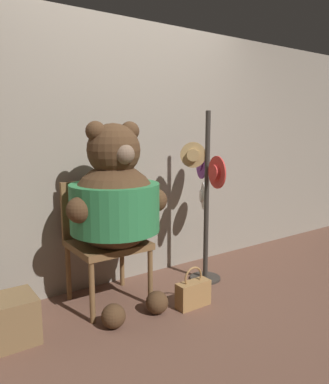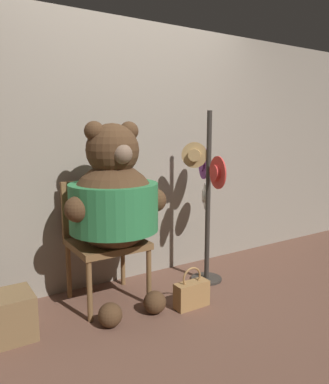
# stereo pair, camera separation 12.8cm
# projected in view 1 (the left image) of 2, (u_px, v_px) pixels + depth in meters

# --- Properties ---
(ground_plane) EXTENTS (14.00, 14.00, 0.00)m
(ground_plane) POSITION_uv_depth(u_px,v_px,m) (167.00, 300.00, 3.04)
(ground_plane) COLOR brown
(wall_back) EXTENTS (8.00, 0.10, 2.30)m
(wall_back) POSITION_uv_depth(u_px,v_px,m) (126.00, 154.00, 3.36)
(wall_back) COLOR gray
(wall_back) RESTS_ON ground_plane
(chair) EXTENTS (0.55, 0.52, 0.96)m
(chair) POSITION_uv_depth(u_px,v_px,m) (103.00, 235.00, 2.99)
(chair) COLOR brown
(chair) RESTS_ON ground_plane
(teddy_bear) EXTENTS (0.82, 0.72, 1.43)m
(teddy_bear) POSITION_uv_depth(u_px,v_px,m) (115.00, 202.00, 2.82)
(teddy_bear) COLOR #4C331E
(teddy_bear) RESTS_ON ground_plane
(hat_display_rack) EXTENTS (0.36, 0.60, 1.53)m
(hat_display_rack) POSITION_uv_depth(u_px,v_px,m) (205.00, 193.00, 3.35)
(hat_display_rack) COLOR #332D28
(hat_display_rack) RESTS_ON ground_plane
(handbag_on_ground) EXTENTS (0.28, 0.11, 0.33)m
(handbag_on_ground) POSITION_uv_depth(u_px,v_px,m) (193.00, 293.00, 2.91)
(handbag_on_ground) COLOR #A87A47
(handbag_on_ground) RESTS_ON ground_plane
(wooden_crate) EXTENTS (0.30, 0.30, 0.30)m
(wooden_crate) POSITION_uv_depth(u_px,v_px,m) (12.00, 319.00, 2.43)
(wooden_crate) COLOR brown
(wooden_crate) RESTS_ON ground_plane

